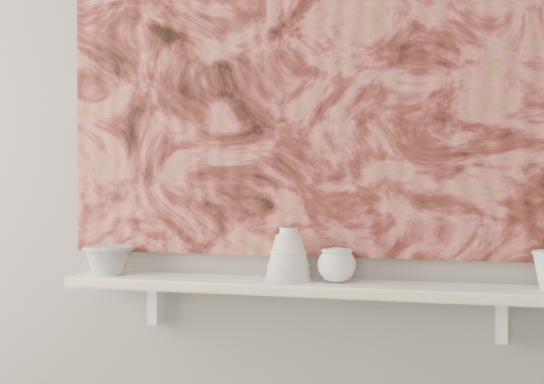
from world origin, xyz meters
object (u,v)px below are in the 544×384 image
(painting, at_px, (320,60))
(bell_vessel, at_px, (289,254))
(bowl_grey, at_px, (108,260))
(cup_cream, at_px, (337,265))
(shelf, at_px, (313,287))

(painting, distance_m, bell_vessel, 0.55)
(bowl_grey, bearing_deg, painting, 7.50)
(cup_cream, bearing_deg, bowl_grey, 180.00)
(shelf, relative_size, painting, 0.93)
(painting, bearing_deg, shelf, -90.00)
(cup_cream, bearing_deg, shelf, 180.00)
(bowl_grey, relative_size, bell_vessel, 1.01)
(bell_vessel, bearing_deg, painting, 49.61)
(cup_cream, xyz_separation_m, bell_vessel, (-0.13, 0.00, 0.03))
(shelf, xyz_separation_m, bowl_grey, (-0.61, 0.00, 0.06))
(painting, bearing_deg, bell_vessel, -130.39)
(painting, height_order, cup_cream, painting)
(shelf, xyz_separation_m, bell_vessel, (-0.07, 0.00, 0.09))
(painting, bearing_deg, bowl_grey, -172.50)
(bowl_grey, bearing_deg, bell_vessel, 0.00)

